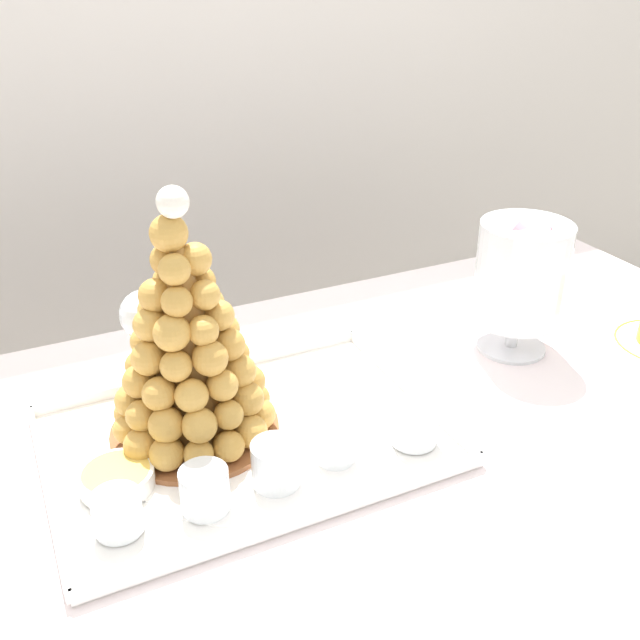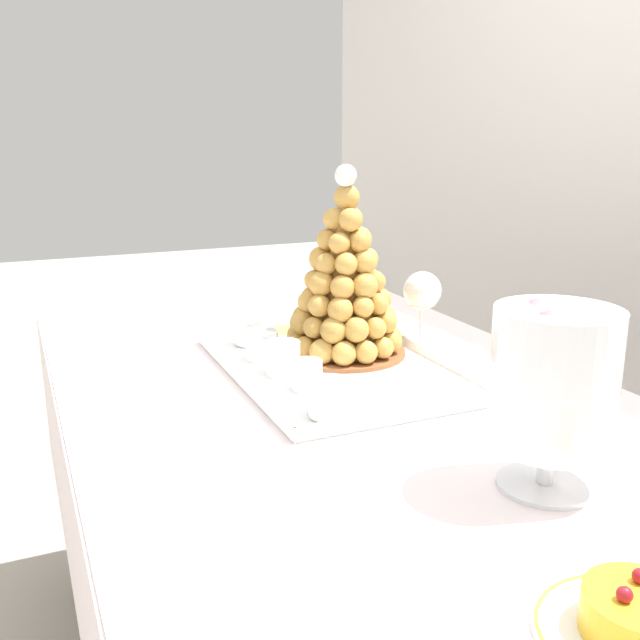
# 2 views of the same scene
# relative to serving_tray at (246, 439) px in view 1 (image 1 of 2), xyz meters

# --- Properties ---
(buffet_table) EXTENTS (1.73, 0.88, 0.75)m
(buffet_table) POSITION_rel_serving_tray_xyz_m (0.10, -0.04, -0.11)
(buffet_table) COLOR brown
(buffet_table) RESTS_ON ground_plane
(serving_tray) EXTENTS (0.53, 0.38, 0.02)m
(serving_tray) POSITION_rel_serving_tray_xyz_m (0.00, 0.00, 0.00)
(serving_tray) COLOR white
(serving_tray) RESTS_ON buffet_table
(croquembouche) EXTENTS (0.23, 0.23, 0.35)m
(croquembouche) POSITION_rel_serving_tray_xyz_m (-0.06, 0.05, 0.14)
(croquembouche) COLOR brown
(croquembouche) RESTS_ON serving_tray
(dessert_cup_left) EXTENTS (0.06, 0.06, 0.05)m
(dessert_cup_left) POSITION_rel_serving_tray_xyz_m (-0.19, -0.10, 0.03)
(dessert_cup_left) COLOR silver
(dessert_cup_left) RESTS_ON serving_tray
(dessert_cup_mid_left) EXTENTS (0.06, 0.06, 0.05)m
(dessert_cup_mid_left) POSITION_rel_serving_tray_xyz_m (-0.09, -0.11, 0.03)
(dessert_cup_mid_left) COLOR silver
(dessert_cup_mid_left) RESTS_ON serving_tray
(dessert_cup_centre) EXTENTS (0.06, 0.06, 0.06)m
(dessert_cup_centre) POSITION_rel_serving_tray_xyz_m (0.00, -0.10, 0.03)
(dessert_cup_centre) COLOR silver
(dessert_cup_centre) RESTS_ON serving_tray
(dessert_cup_mid_right) EXTENTS (0.05, 0.05, 0.05)m
(dessert_cup_mid_right) POSITION_rel_serving_tray_xyz_m (0.09, -0.09, 0.03)
(dessert_cup_mid_right) COLOR silver
(dessert_cup_mid_right) RESTS_ON serving_tray
(dessert_cup_right) EXTENTS (0.06, 0.06, 0.06)m
(dessert_cup_right) POSITION_rel_serving_tray_xyz_m (0.20, -0.10, 0.03)
(dessert_cup_right) COLOR silver
(dessert_cup_right) RESTS_ON serving_tray
(creme_brulee_ramekin) EXTENTS (0.09, 0.09, 0.02)m
(creme_brulee_ramekin) POSITION_rel_serving_tray_xyz_m (-0.18, -0.02, 0.02)
(creme_brulee_ramekin) COLOR white
(creme_brulee_ramekin) RESTS_ON serving_tray
(macaron_goblet) EXTENTS (0.15, 0.15, 0.24)m
(macaron_goblet) POSITION_rel_serving_tray_xyz_m (0.50, 0.05, 0.13)
(macaron_goblet) COLOR white
(macaron_goblet) RESTS_ON buffet_table
(wine_glass) EXTENTS (0.08, 0.08, 0.15)m
(wine_glass) POSITION_rel_serving_tray_xyz_m (-0.08, 0.22, 0.10)
(wine_glass) COLOR silver
(wine_glass) RESTS_ON buffet_table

